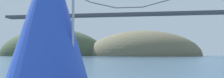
% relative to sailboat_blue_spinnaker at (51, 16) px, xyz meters
% --- Properties ---
extents(headland_left, '(72.01, 44.00, 36.19)m').
position_rel_sailboat_blue_spinnaker_xyz_m(headland_left, '(-59.28, 142.19, -4.37)').
color(headland_left, '#425138').
rests_on(headland_left, ground_plane).
extents(headland_center, '(72.17, 44.00, 31.89)m').
position_rel_sailboat_blue_spinnaker_xyz_m(headland_center, '(0.72, 142.19, -4.37)').
color(headland_center, '#6B664C').
rests_on(headland_center, ground_plane).
extents(suspension_bridge, '(123.88, 6.00, 42.62)m').
position_rel_sailboat_blue_spinnaker_xyz_m(suspension_bridge, '(-4.28, 102.19, 16.41)').
color(suspension_bridge, slate).
rests_on(suspension_bridge, ground_plane).
extents(sailboat_blue_spinnaker, '(8.71, 5.41, 9.47)m').
position_rel_sailboat_blue_spinnaker_xyz_m(sailboat_blue_spinnaker, '(0.00, 0.00, 0.00)').
color(sailboat_blue_spinnaker, navy).
rests_on(sailboat_blue_spinnaker, ground_plane).
extents(sailboat_crimson_sail, '(5.46, 9.34, 10.34)m').
position_rel_sailboat_blue_spinnaker_xyz_m(sailboat_crimson_sail, '(-23.01, 54.70, 0.23)').
color(sailboat_crimson_sail, navy).
rests_on(sailboat_crimson_sail, ground_plane).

